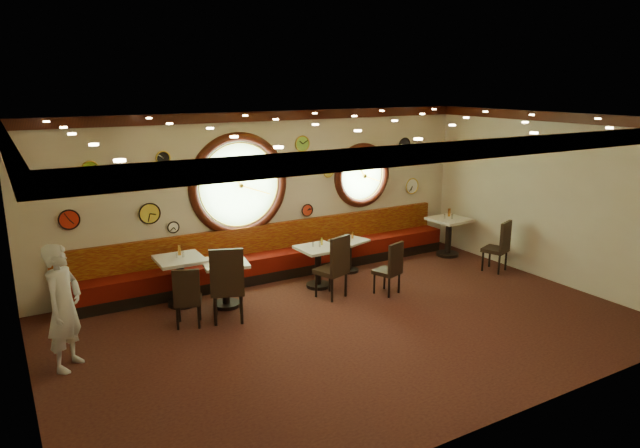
{
  "coord_description": "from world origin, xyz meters",
  "views": [
    {
      "loc": [
        -4.62,
        -6.92,
        3.75
      ],
      "look_at": [
        -0.11,
        0.8,
        1.5
      ],
      "focal_mm": 32.0,
      "sensor_mm": 36.0,
      "label": 1
    }
  ],
  "objects": [
    {
      "name": "condiment_e_bottle",
      "position": [
        4.03,
        2.21,
        0.93
      ],
      "size": [
        0.06,
        0.06,
        0.18
      ],
      "primitive_type": "cylinder",
      "color": "orange",
      "rests_on": "table_e"
    },
    {
      "name": "wall_clock_7",
      "position": [
        3.55,
        2.96,
        1.45
      ],
      "size": [
        0.34,
        0.03,
        0.34
      ],
      "primitive_type": "cylinder",
      "rotation": [
        1.57,
        0.0,
        0.0
      ],
      "color": "white",
      "rests_on": "wall_back"
    },
    {
      "name": "table_d",
      "position": [
        1.42,
        2.25,
        0.42
      ],
      "size": [
        0.77,
        0.77,
        0.67
      ],
      "color": "black",
      "rests_on": "floor"
    },
    {
      "name": "porthole_left_frame",
      "position": [
        -0.6,
        2.98,
        1.85
      ],
      "size": [
        1.98,
        0.18,
        1.98
      ],
      "primitive_type": "torus",
      "rotation": [
        1.57,
        0.0,
        0.0
      ],
      "color": "black",
      "rests_on": "wall_back"
    },
    {
      "name": "chair_a",
      "position": [
        -2.22,
        1.26,
        0.56
      ],
      "size": [
        0.53,
        0.53,
        0.6
      ],
      "rotation": [
        0.0,
        0.0,
        -0.37
      ],
      "color": "black",
      "rests_on": "floor"
    },
    {
      "name": "porthole_right_glass",
      "position": [
        2.2,
        3.0,
        1.8
      ],
      "size": [
        1.1,
        0.02,
        1.1
      ],
      "primitive_type": "cylinder",
      "rotation": [
        1.57,
        0.0,
        0.0
      ],
      "color": "#95D37E",
      "rests_on": "wall_back"
    },
    {
      "name": "chair_d",
      "position": [
        1.37,
        0.8,
        0.56
      ],
      "size": [
        0.52,
        0.52,
        0.6
      ],
      "rotation": [
        0.0,
        0.0,
        0.32
      ],
      "color": "black",
      "rests_on": "floor"
    },
    {
      "name": "molding_right",
      "position": [
        4.45,
        0.0,
        3.11
      ],
      "size": [
        0.1,
        6.0,
        0.18
      ],
      "primitive_type": "cube",
      "color": "black",
      "rests_on": "wall_back"
    },
    {
      "name": "ceiling",
      "position": [
        0.0,
        0.0,
        3.2
      ],
      "size": [
        9.0,
        6.0,
        0.02
      ],
      "primitive_type": "cube",
      "color": "gold",
      "rests_on": "wall_back"
    },
    {
      "name": "wall_clock_9",
      "position": [
        -2.3,
        2.96,
        1.5
      ],
      "size": [
        0.36,
        0.03,
        0.36
      ],
      "primitive_type": "cylinder",
      "rotation": [
        1.57,
        0.0,
        0.0
      ],
      "color": "yellow",
      "rests_on": "wall_back"
    },
    {
      "name": "waiter",
      "position": [
        -4.0,
        0.82,
        0.86
      ],
      "size": [
        0.71,
        0.75,
        1.72
      ],
      "primitive_type": "imported",
      "rotation": [
        0.0,
        0.0,
        0.9
      ],
      "color": "silver",
      "rests_on": "floor"
    },
    {
      "name": "wall_back",
      "position": [
        0.0,
        3.0,
        1.6
      ],
      "size": [
        9.0,
        0.02,
        3.2
      ],
      "primitive_type": "cube",
      "color": "beige",
      "rests_on": "floor"
    },
    {
      "name": "condiment_c_pepper",
      "position": [
        0.47,
        1.8,
        0.82
      ],
      "size": [
        0.04,
        0.04,
        0.1
      ],
      "primitive_type": "cylinder",
      "color": "#BCBCC0",
      "rests_on": "table_c"
    },
    {
      "name": "banquette_back",
      "position": [
        0.0,
        2.94,
        0.75
      ],
      "size": [
        8.0,
        0.1,
        0.55
      ],
      "primitive_type": "cube",
      "color": "#650C07",
      "rests_on": "wall_back"
    },
    {
      "name": "wall_clock_4",
      "position": [
        3.3,
        2.96,
        2.4
      ],
      "size": [
        0.28,
        0.03,
        0.28
      ],
      "primitive_type": "cylinder",
      "rotation": [
        1.57,
        0.0,
        0.0
      ],
      "color": "black",
      "rests_on": "wall_back"
    },
    {
      "name": "wall_clock_1",
      "position": [
        1.35,
        2.96,
        1.95
      ],
      "size": [
        0.22,
        0.03,
        0.22
      ],
      "primitive_type": "cylinder",
      "rotation": [
        1.57,
        0.0,
        0.0
      ],
      "color": "#D8CE48",
      "rests_on": "wall_back"
    },
    {
      "name": "condiment_c_bottle",
      "position": [
        0.58,
        1.91,
        0.84
      ],
      "size": [
        0.04,
        0.04,
        0.14
      ],
      "primitive_type": "cylinder",
      "color": "gold",
      "rests_on": "table_c"
    },
    {
      "name": "banquette_seat",
      "position": [
        0.0,
        2.72,
        0.35
      ],
      "size": [
        8.0,
        0.55,
        0.3
      ],
      "primitive_type": "cube",
      "color": "#540B07",
      "rests_on": "banquette_base"
    },
    {
      "name": "wall_clock_2",
      "position": [
        -1.9,
        2.96,
        1.2
      ],
      "size": [
        0.2,
        0.03,
        0.2
      ],
      "primitive_type": "cylinder",
      "rotation": [
        1.57,
        0.0,
        0.0
      ],
      "color": "white",
      "rests_on": "wall_back"
    },
    {
      "name": "molding_left",
      "position": [
        -4.45,
        0.0,
        3.11
      ],
      "size": [
        0.1,
        6.0,
        0.18
      ],
      "primitive_type": "cube",
      "color": "black",
      "rests_on": "wall_back"
    },
    {
      "name": "floor",
      "position": [
        0.0,
        0.0,
        0.0
      ],
      "size": [
        9.0,
        6.0,
        0.0
      ],
      "primitive_type": "cube",
      "color": "black",
      "rests_on": "ground"
    },
    {
      "name": "wall_left",
      "position": [
        -4.5,
        0.0,
        1.6
      ],
      "size": [
        0.02,
        6.0,
        3.2
      ],
      "primitive_type": "cube",
      "color": "beige",
      "rests_on": "floor"
    },
    {
      "name": "condiment_e_salt",
      "position": [
        3.8,
        2.11,
        0.89
      ],
      "size": [
        0.03,
        0.03,
        0.1
      ],
      "primitive_type": "cylinder",
      "color": "silver",
      "rests_on": "table_e"
    },
    {
      "name": "molding_front",
      "position": [
        0.0,
        -2.95,
        3.11
      ],
      "size": [
        9.0,
        0.1,
        0.18
      ],
      "primitive_type": "cube",
      "color": "black",
      "rests_on": "wall_back"
    },
    {
      "name": "wall_clock_6",
      "position": [
        -3.6,
        2.96,
        1.55
      ],
      "size": [
        0.32,
        0.03,
        0.32
      ],
      "primitive_type": "cylinder",
      "rotation": [
        1.57,
        0.0,
        0.0
      ],
      "color": "red",
      "rests_on": "wall_back"
    },
    {
      "name": "condiment_a_salt",
      "position": [
        -2.07,
        2.23,
        0.89
      ],
      "size": [
        0.03,
        0.03,
        0.09
      ],
      "primitive_type": "cylinder",
      "color": "silver",
      "rests_on": "table_a"
    },
    {
      "name": "table_b",
      "position": [
        -1.39,
        1.77,
        0.51
      ],
      "size": [
        0.85,
        0.85,
        0.8
      ],
      "color": "black",
      "rests_on": "floor"
    },
    {
      "name": "condiment_b_bottle",
      "position": [
        -1.35,
        1.84,
        0.88
      ],
      "size": [
        0.05,
        0.05,
        0.15
      ],
      "primitive_type": "cylinder",
      "color": "gold",
      "rests_on": "table_b"
    },
    {
      "name": "condiment_a_pepper",
      "position": [
        -1.97,
        2.22,
        0.91
      ],
      "size": [
        0.04,
        0.04,
        0.11
      ],
      "primitive_type": "cylinder",
      "color": "#BCBCC0",
      "rests_on": "table_a"
    },
    {
      "name": "condiment_a_bottle",
      "position": [
        -1.98,
        2.37,
        0.94
      ],
      "size": [
        0.05,
        0.05,
        0.18
      ],
      "primitive_type": "cylinder",
      "color": "gold",
      "rests_on": "table_a"
    },
    {
      "name": "porthole_right_frame",
      "position": [
        2.2,
        2.98,
        1.8
      ],
      "size": [
        1.38,
        0.18,
        1.38
      ],
      "primitive_type": "torus",
      "rotation": [
        1.57,
        0.0,
        0.0
      ],
      "color": "black",
      "rests_on": "wall_back"
    },
    {
      "name": "condiment_b_pepper",
      "position": [
        -1.4,
        1.72,
        0.85
      ],
      "size": [
        0.04,
        0.04,
        0.1
      ],
      "primitive_type": "cylinder",
      "color": "silver",
      "rests_on": "table_b"
    },
    {
      "name": "chair_e",
      "position": [
        4.03,
        0.72,
        0.6
      ],
      "size": [
        0.57,
        0.57,
        0.65
      ],
      "rotation": [
        0.0,
        0.0,
        0.36
      ],
      "color": "black",
      "rests_on": "floor"
    },
    {
      "name": "molding_back",
      "position": [
        0.0,
        2.95,
        3.11
      ],
      "size": [
        9.0,
        0.1,
        0.18
      ],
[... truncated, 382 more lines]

